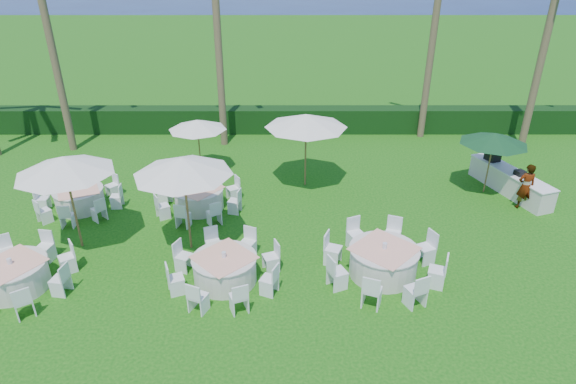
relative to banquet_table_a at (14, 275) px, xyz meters
name	(u,v)px	position (x,y,z in m)	size (l,w,h in m)	color
ground	(223,276)	(5.49, 0.53, -0.41)	(120.00, 120.00, 0.00)	#0F4E0D
hedge	(251,120)	(5.49, 12.53, 0.19)	(34.00, 1.00, 1.20)	black
banquet_table_a	(14,275)	(0.00, 0.00, 0.00)	(3.13, 3.13, 0.95)	beige
banquet_table_b	(225,268)	(5.60, 0.31, 0.00)	(3.02, 3.02, 0.94)	beige
banquet_table_c	(383,260)	(9.98, 0.63, 0.03)	(3.30, 3.30, 1.01)	beige
banquet_table_d	(80,198)	(0.02, 4.48, -0.02)	(2.94, 2.94, 0.90)	beige
banquet_table_e	(199,198)	(4.21, 4.50, -0.01)	(3.04, 3.04, 0.93)	beige
umbrella_a	(64,165)	(0.97, 2.06, 2.31)	(2.80, 2.80, 2.98)	brown
umbrella_b	(183,166)	(4.35, 1.99, 2.31)	(2.87, 2.87, 2.99)	brown
umbrella_c	(197,125)	(3.79, 7.50, 1.65)	(2.28, 2.28, 2.26)	brown
umbrella_d	(306,121)	(8.00, 6.39, 2.18)	(3.06, 3.06, 2.84)	brown
umbrella_green	(494,138)	(14.74, 5.78, 1.72)	(2.43, 2.43, 2.34)	brown
buffet_table	(509,181)	(15.61, 5.77, 0.05)	(1.95, 3.76, 1.32)	beige
staff_person	(526,186)	(15.59, 4.51, 0.42)	(0.61, 0.40, 1.67)	gray
palm_a	(43,6)	(-2.49, 10.10, 5.74)	(4.39, 4.20, 11.34)	brown
palm_b	(217,19)	(4.35, 10.78, 5.15)	(4.40, 4.14, 10.19)	brown
palm_d	(435,26)	(13.83, 11.83, 4.75)	(4.41, 4.06, 9.40)	brown
palm_e	(552,13)	(17.98, 10.07, 5.49)	(4.15, 4.40, 10.85)	brown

